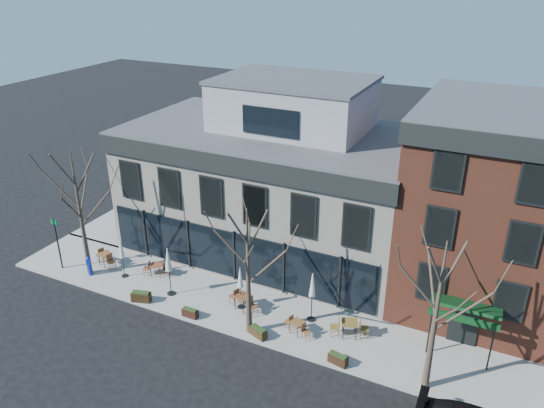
% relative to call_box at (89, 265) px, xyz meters
% --- Properties ---
extents(ground, '(120.00, 120.00, 0.00)m').
position_rel_call_box_xyz_m(ground, '(8.30, 3.38, -0.84)').
color(ground, black).
rests_on(ground, ground).
extents(sidewalk_front, '(33.50, 4.70, 0.15)m').
position_rel_call_box_xyz_m(sidewalk_front, '(11.55, 1.23, -0.76)').
color(sidewalk_front, gray).
rests_on(sidewalk_front, ground).
extents(sidewalk_side, '(4.50, 12.00, 0.15)m').
position_rel_call_box_xyz_m(sidewalk_side, '(-2.95, 9.38, -0.76)').
color(sidewalk_side, gray).
rests_on(sidewalk_side, ground).
extents(corner_building, '(18.39, 10.39, 11.10)m').
position_rel_call_box_xyz_m(corner_building, '(8.38, 8.45, 3.89)').
color(corner_building, beige).
rests_on(corner_building, ground).
extents(red_brick_building, '(8.20, 11.78, 11.18)m').
position_rel_call_box_xyz_m(red_brick_building, '(21.30, 8.36, 4.80)').
color(red_brick_building, brown).
rests_on(red_brick_building, ground).
extents(tree_corner, '(3.93, 3.98, 7.92)m').
position_rel_call_box_xyz_m(tree_corner, '(-0.18, 0.18, 3.41)').
color(tree_corner, '#382B21').
rests_on(tree_corner, sidewalk_front).
extents(tree_mid, '(3.50, 3.55, 7.04)m').
position_rel_call_box_xyz_m(tree_mid, '(11.31, -0.52, 2.96)').
color(tree_mid, '#382B21').
rests_on(tree_mid, sidewalk_front).
extents(tree_right, '(3.72, 3.77, 7.48)m').
position_rel_call_box_xyz_m(tree_right, '(20.32, -0.52, 3.18)').
color(tree_right, '#382B21').
rests_on(tree_right, sidewalk_front).
extents(sign_pole, '(0.50, 0.10, 3.40)m').
position_rel_call_box_xyz_m(sign_pole, '(-2.20, -0.12, 1.24)').
color(sign_pole, black).
rests_on(sign_pole, sidewalk_front).
extents(call_box, '(0.27, 0.26, 1.30)m').
position_rel_call_box_xyz_m(call_box, '(0.00, 0.00, 0.00)').
color(call_box, '#0E27B6').
rests_on(call_box, sidewalk_front).
extents(cafe_set_0, '(1.88, 1.02, 0.97)m').
position_rel_call_box_xyz_m(cafe_set_0, '(0.02, 1.38, -0.19)').
color(cafe_set_0, brown).
rests_on(cafe_set_0, sidewalk_front).
extents(cafe_set_1, '(1.76, 0.95, 0.90)m').
position_rel_call_box_xyz_m(cafe_set_1, '(3.69, 1.77, -0.22)').
color(cafe_set_1, brown).
rests_on(cafe_set_1, sidewalk_front).
extents(cafe_set_3, '(2.02, 1.05, 1.04)m').
position_rel_call_box_xyz_m(cafe_set_3, '(10.10, 1.03, -0.15)').
color(cafe_set_3, brown).
rests_on(cafe_set_3, sidewalk_front).
extents(cafe_set_4, '(1.66, 0.93, 0.85)m').
position_rel_call_box_xyz_m(cafe_set_4, '(13.60, 0.41, -0.25)').
color(cafe_set_4, brown).
rests_on(cafe_set_4, sidewalk_front).
extents(cafe_set_5, '(2.04, 1.17, 1.05)m').
position_rel_call_box_xyz_m(cafe_set_5, '(16.08, 1.38, -0.14)').
color(cafe_set_5, brown).
rests_on(cafe_set_5, sidewalk_front).
extents(umbrella_0, '(0.41, 0.41, 2.55)m').
position_rel_call_box_xyz_m(umbrella_0, '(1.98, 0.81, 1.11)').
color(umbrella_0, black).
rests_on(umbrella_0, sidewalk_front).
extents(umbrella_1, '(0.48, 0.48, 3.03)m').
position_rel_call_box_xyz_m(umbrella_1, '(5.64, 0.50, 1.45)').
color(umbrella_1, black).
rests_on(umbrella_1, sidewalk_front).
extents(umbrella_2, '(0.41, 0.41, 2.56)m').
position_rel_call_box_xyz_m(umbrella_2, '(9.90, 1.13, 1.12)').
color(umbrella_2, black).
rests_on(umbrella_2, sidewalk_front).
extents(umbrella_3, '(0.47, 0.47, 2.91)m').
position_rel_call_box_xyz_m(umbrella_3, '(13.83, 1.78, 1.37)').
color(umbrella_3, black).
rests_on(umbrella_3, sidewalk_front).
extents(planter_0, '(1.17, 0.72, 0.61)m').
position_rel_call_box_xyz_m(planter_0, '(4.55, -0.82, -0.38)').
color(planter_0, black).
rests_on(planter_0, sidewalk_front).
extents(planter_1, '(0.89, 0.36, 0.50)m').
position_rel_call_box_xyz_m(planter_1, '(7.84, -0.82, -0.44)').
color(planter_1, black).
rests_on(planter_1, sidewalk_front).
extents(planter_2, '(1.04, 0.69, 0.54)m').
position_rel_call_box_xyz_m(planter_2, '(11.92, -0.69, -0.42)').
color(planter_2, '#332311').
rests_on(planter_2, sidewalk_front).
extents(planter_3, '(1.01, 0.55, 0.53)m').
position_rel_call_box_xyz_m(planter_3, '(16.26, -0.82, -0.42)').
color(planter_3, black).
rests_on(planter_3, sidewalk_front).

